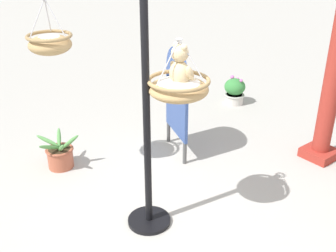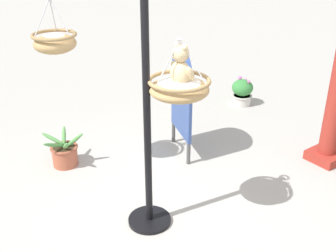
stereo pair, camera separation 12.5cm
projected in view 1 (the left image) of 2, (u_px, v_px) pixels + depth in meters
The scene contains 9 objects.
ground_plane at pixel (162, 233), 4.10m from camera, with size 40.00×40.00×0.00m, color #ADAAA3.
display_pole_central at pixel (148, 163), 3.95m from camera, with size 0.44×0.44×2.34m.
hanging_basket_with_teddy at pixel (179, 87), 3.65m from camera, with size 0.57×0.57×0.55m.
teddy_bear at pixel (181, 68), 3.59m from camera, with size 0.27×0.24×0.40m.
hanging_basket_left_high at pixel (50, 43), 4.36m from camera, with size 0.49×0.49×0.58m.
greenhouse_pillar_far_back at pixel (336, 64), 4.90m from camera, with size 0.42×0.42×2.65m.
potted_plant_fern_front at pixel (60, 155), 5.17m from camera, with size 0.53×0.54×0.45m.
potted_plant_small_succulent at pixel (235, 91), 7.02m from camera, with size 0.36×0.36×0.49m.
display_sign_board at pixel (177, 93), 5.21m from camera, with size 0.68×0.27×1.45m.
Camera 1 is at (2.55, -1.96, 2.76)m, focal length 43.94 mm.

